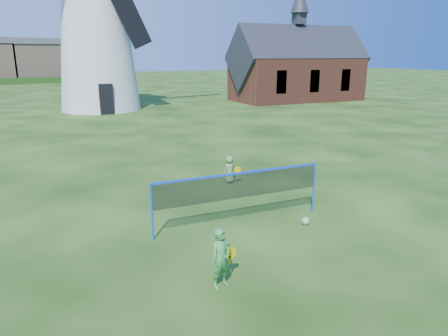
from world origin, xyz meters
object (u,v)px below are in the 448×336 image
windmill (95,25)px  play_ball (306,221)px  chapel (297,69)px  player_girl (221,258)px  badminton_net (240,186)px  player_boy (230,169)px

windmill → play_ball: bearing=-86.3°
chapel → play_ball: 33.52m
player_girl → badminton_net: bearing=42.1°
badminton_net → player_boy: badminton_net is taller
player_boy → play_ball: bearing=79.8°
badminton_net → player_boy: (1.37, 3.69, -0.62)m
play_ball → windmill: bearing=93.7°
windmill → player_boy: 24.64m
chapel → player_girl: bearing=-125.7°
player_girl → play_ball: 4.01m
player_boy → play_ball: size_ratio=4.69×
player_boy → player_girl: bearing=49.6°
player_girl → windmill: bearing=71.6°
player_girl → player_boy: player_girl is taller
player_boy → play_ball: (0.34, -4.47, -0.41)m
chapel → windmill: bearing=179.6°
badminton_net → windmill: bearing=90.3°
windmill → chapel: size_ratio=1.52×
windmill → badminton_net: 28.04m
windmill → badminton_net: windmill is taller
windmill → chapel: 20.28m
windmill → player_girl: 30.86m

